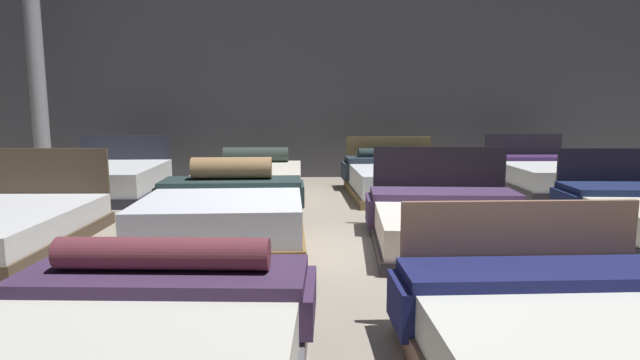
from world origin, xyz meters
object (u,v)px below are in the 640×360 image
object	(u,v)px
bed_5	(226,217)
bed_11	(547,179)
bed_6	(454,224)
support_pillar	(38,87)
bed_10	(400,179)
bed_9	(252,181)
bed_8	(106,181)

from	to	relation	value
bed_5	bed_11	bearing A→B (deg)	29.48
bed_5	bed_6	size ratio (longest dim) A/B	0.99
bed_5	bed_6	xyz separation A→B (m)	(2.30, -0.01, -0.07)
bed_6	support_pillar	world-z (taller)	support_pillar
bed_6	bed_10	distance (m)	2.92
bed_10	support_pillar	distance (m)	6.57
bed_10	bed_6	bearing A→B (deg)	-91.67
bed_10	support_pillar	world-z (taller)	support_pillar
bed_9	bed_10	distance (m)	2.34
bed_8	support_pillar	xyz separation A→B (m)	(-1.66, 1.33, 1.51)
support_pillar	bed_8	bearing A→B (deg)	-38.65
bed_9	bed_10	world-z (taller)	bed_10
bed_5	bed_11	distance (m)	5.43
bed_10	support_pillar	bearing A→B (deg)	166.05
bed_8	bed_5	bearing A→B (deg)	-52.78
bed_5	support_pillar	bearing A→B (deg)	131.21
bed_8	bed_11	bearing A→B (deg)	-2.02
bed_8	bed_10	bearing A→B (deg)	-1.60
bed_6	bed_10	world-z (taller)	bed_6
support_pillar	bed_6	bearing A→B (deg)	-33.44
bed_8	support_pillar	distance (m)	2.61
bed_8	bed_10	size ratio (longest dim) A/B	0.98
bed_6	bed_11	size ratio (longest dim) A/B	0.98
bed_6	bed_5	bearing A→B (deg)	-176.77
bed_6	bed_8	size ratio (longest dim) A/B	0.93
bed_8	bed_9	bearing A→B (deg)	-2.46
bed_9	bed_11	bearing A→B (deg)	-0.85
bed_6	bed_10	size ratio (longest dim) A/B	0.91
bed_10	bed_11	bearing A→B (deg)	-2.99
bed_6	bed_9	bearing A→B (deg)	133.37
support_pillar	bed_9	bearing A→B (deg)	-18.64
bed_6	bed_9	distance (m)	3.72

